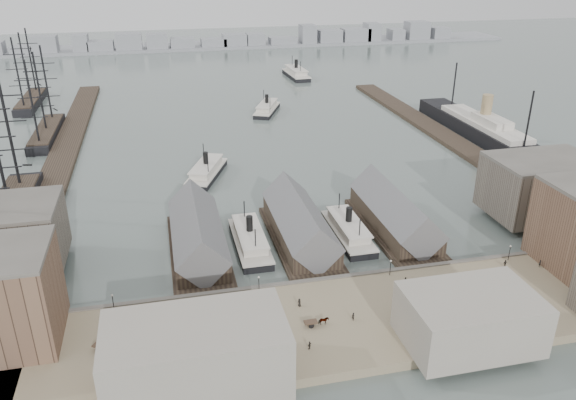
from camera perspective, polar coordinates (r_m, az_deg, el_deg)
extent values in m
plane|color=#525F5A|center=(131.97, 2.98, -7.59)|extent=(900.00, 900.00, 0.00)
cube|color=#857559|center=(115.64, 5.76, -12.23)|extent=(180.00, 30.00, 2.00)
cube|color=#59544C|center=(127.14, 3.64, -8.35)|extent=(180.00, 1.20, 2.30)
cube|color=#2D231C|center=(221.55, -21.82, 4.36)|extent=(10.00, 220.00, 1.60)
cube|color=#2D231C|center=(236.34, 15.39, 6.42)|extent=(10.00, 180.00, 1.60)
cube|color=#2D231C|center=(141.56, -9.04, -5.24)|extent=(14.00, 42.00, 1.20)
cube|color=#2D231C|center=(140.96, -9.15, -3.94)|extent=(12.00, 36.00, 5.00)
cube|color=#59595B|center=(139.77, -9.22, -3.00)|extent=(12.60, 37.00, 12.60)
cube|color=#2D231C|center=(145.02, 1.26, -4.15)|extent=(14.00, 42.00, 1.20)
cube|color=#2D231C|center=(144.44, 1.17, -2.89)|extent=(12.00, 36.00, 5.00)
cube|color=#59595B|center=(143.27, 1.18, -1.96)|extent=(12.60, 37.00, 12.60)
cube|color=#2D231C|center=(152.89, 10.76, -3.03)|extent=(14.00, 42.00, 1.20)
cube|color=#2D231C|center=(152.33, 10.70, -1.83)|extent=(12.00, 36.00, 5.00)
cube|color=#59595B|center=(151.23, 10.78, -0.94)|extent=(12.60, 37.00, 12.60)
cube|color=#60564C|center=(144.41, -27.00, -3.39)|extent=(26.00, 20.00, 14.00)
cube|color=#60564C|center=(169.19, 24.31, 1.20)|extent=(28.00, 20.00, 15.00)
cube|color=gray|center=(110.97, 17.96, -11.40)|extent=(24.00, 16.00, 10.00)
cube|color=gray|center=(97.38, -9.28, -15.29)|extent=(30.00, 16.00, 12.00)
cylinder|color=black|center=(120.76, -17.33, -9.98)|extent=(0.16, 0.16, 3.60)
sphere|color=silver|center=(119.74, -17.44, -9.23)|extent=(0.44, 0.44, 0.44)
cylinder|color=black|center=(121.28, -2.97, -8.61)|extent=(0.16, 0.16, 3.60)
sphere|color=silver|center=(120.26, -2.99, -7.85)|extent=(0.44, 0.44, 0.44)
cylinder|color=black|center=(128.96, 10.35, -6.84)|extent=(0.16, 0.16, 3.60)
sphere|color=silver|center=(128.01, 10.41, -6.11)|extent=(0.44, 0.44, 0.44)
cylinder|color=black|center=(142.67, 21.56, -5.06)|extent=(0.16, 0.16, 3.60)
sphere|color=silver|center=(141.81, 21.68, -4.38)|extent=(0.44, 0.44, 0.44)
cube|color=gray|center=(453.91, -9.24, 15.20)|extent=(500.00, 40.00, 2.00)
cube|color=gray|center=(451.86, -25.40, 13.56)|extent=(14.71, 14.00, 7.23)
cube|color=gray|center=(448.53, -23.48, 14.21)|extent=(17.63, 14.00, 13.23)
cube|color=gray|center=(445.02, -20.30, 14.65)|extent=(10.74, 14.00, 13.58)
cube|color=gray|center=(444.01, -18.47, 14.55)|extent=(18.06, 14.00, 8.64)
cube|color=gray|center=(442.42, -15.86, 15.14)|extent=(18.55, 14.00, 13.29)
cube|color=gray|center=(442.12, -13.15, 15.35)|extent=(15.33, 14.00, 12.47)
cube|color=gray|center=(442.88, -10.67, 15.32)|extent=(17.56, 14.00, 8.72)
cube|color=gray|center=(444.65, -7.57, 15.48)|extent=(18.76, 14.00, 7.63)
cube|color=gray|center=(446.31, -5.47, 15.79)|extent=(17.61, 14.00, 10.35)
cube|color=gray|center=(448.77, -3.35, 15.89)|extent=(13.38, 14.00, 10.30)
cube|color=gray|center=(453.18, -0.55, 15.78)|extent=(20.73, 14.00, 6.75)
cube|color=gray|center=(457.32, 2.01, 16.41)|extent=(11.51, 14.00, 15.57)
cube|color=gray|center=(462.51, 4.22, 16.18)|extent=(18.17, 14.00, 11.26)
cube|color=gray|center=(469.30, 6.86, 16.23)|extent=(21.81, 14.00, 11.83)
cube|color=gray|center=(473.88, 8.52, 16.44)|extent=(11.12, 14.00, 15.50)
cube|color=gray|center=(482.05, 10.88, 16.09)|extent=(10.90, 14.00, 10.29)
cube|color=gray|center=(489.23, 12.95, 16.36)|extent=(17.95, 14.00, 15.72)
cube|color=gray|center=(498.48, 15.08, 15.99)|extent=(14.21, 14.00, 10.51)
cube|color=black|center=(143.12, -3.87, -4.51)|extent=(7.38, 25.83, 1.66)
cube|color=silver|center=(142.55, -3.88, -4.09)|extent=(7.75, 25.83, 0.46)
cube|color=silver|center=(141.95, -3.89, -3.63)|extent=(6.00, 18.45, 2.03)
cube|color=silver|center=(141.35, -3.91, -3.17)|extent=(6.46, 20.29, 0.37)
cylinder|color=black|center=(140.43, -3.93, -2.43)|extent=(1.66, 1.66, 4.15)
cylinder|color=black|center=(147.90, -4.46, -1.09)|extent=(0.28, 0.28, 5.53)
cylinder|color=black|center=(133.23, -3.34, -4.06)|extent=(0.28, 0.28, 5.53)
cube|color=black|center=(148.53, 6.11, -3.48)|extent=(7.25, 25.39, 1.63)
cube|color=silver|center=(147.99, 6.13, -3.07)|extent=(7.62, 25.39, 0.45)
cube|color=silver|center=(147.42, 6.15, -2.63)|extent=(5.89, 18.13, 1.99)
cube|color=silver|center=(146.86, 6.17, -2.19)|extent=(6.35, 19.95, 0.36)
cylinder|color=black|center=(145.99, 6.21, -1.49)|extent=(1.63, 1.63, 4.08)
cylinder|color=black|center=(153.04, 5.22, -0.27)|extent=(0.27, 0.27, 5.44)
cylinder|color=black|center=(139.21, 7.29, -2.97)|extent=(0.27, 0.27, 5.44)
cube|color=black|center=(188.51, -8.26, 2.58)|extent=(16.41, 26.58, 1.65)
cube|color=silver|center=(188.08, -8.28, 2.91)|extent=(16.75, 26.72, 0.46)
cube|color=silver|center=(187.62, -8.31, 3.28)|extent=(12.39, 19.25, 2.02)
cube|color=silver|center=(187.17, -8.33, 3.65)|extent=(13.50, 21.13, 0.37)
cylinder|color=black|center=(186.48, -8.37, 4.23)|extent=(1.65, 1.65, 4.13)
cylinder|color=black|center=(194.32, -8.60, 4.98)|extent=(0.28, 0.28, 5.51)
cylinder|color=black|center=(178.82, -8.11, 3.30)|extent=(0.28, 0.28, 5.51)
cube|color=black|center=(262.97, -2.15, 9.03)|extent=(16.65, 25.95, 1.62)
cube|color=silver|center=(262.66, -2.15, 9.28)|extent=(16.98, 26.09, 0.45)
cube|color=silver|center=(262.34, -2.16, 9.54)|extent=(12.54, 18.82, 1.98)
cube|color=silver|center=(262.03, -2.16, 9.81)|extent=(13.67, 20.65, 0.36)
cylinder|color=black|center=(261.55, -2.17, 10.23)|extent=(1.62, 1.62, 4.05)
cylinder|color=black|center=(269.31, -2.51, 10.59)|extent=(0.27, 0.27, 5.39)
cylinder|color=black|center=(253.89, -1.81, 9.76)|extent=(0.27, 0.27, 5.39)
cube|color=black|center=(338.63, 0.83, 12.51)|extent=(10.01, 31.24, 1.99)
cube|color=silver|center=(338.34, 0.83, 12.75)|extent=(10.45, 31.25, 0.55)
cube|color=silver|center=(338.04, 0.83, 13.00)|extent=(8.02, 22.34, 2.43)
cube|color=silver|center=(337.74, 0.84, 13.26)|extent=(8.65, 24.57, 0.44)
cylinder|color=black|center=(337.29, 0.84, 13.66)|extent=(1.99, 1.99, 4.97)
cylinder|color=black|center=(346.83, 0.43, 13.92)|extent=(0.33, 0.33, 6.63)
cylinder|color=black|center=(327.86, 1.27, 13.32)|extent=(0.33, 0.33, 6.63)
cube|color=black|center=(168.91, -26.86, -2.16)|extent=(9.68, 66.69, 3.87)
cube|color=#2D231C|center=(168.02, -27.00, -1.47)|extent=(9.14, 60.02, 0.65)
cylinder|color=black|center=(183.73, -26.54, 6.50)|extent=(0.86, 0.86, 36.57)
cube|color=black|center=(246.78, -23.28, 6.25)|extent=(8.21, 47.46, 3.29)
cube|color=#2D231C|center=(246.26, -23.35, 6.67)|extent=(7.76, 42.71, 0.55)
cylinder|color=black|center=(226.86, -24.57, 8.97)|extent=(0.73, 0.73, 31.03)
cylinder|color=black|center=(242.75, -23.92, 9.97)|extent=(0.73, 0.73, 31.03)
cylinder|color=black|center=(258.73, -23.35, 10.83)|extent=(0.73, 0.73, 31.03)
cube|color=black|center=(303.11, -24.64, 9.08)|extent=(8.31, 46.17, 3.32)
cube|color=#2D231C|center=(302.68, -24.70, 9.43)|extent=(7.85, 41.55, 0.55)
cylinder|color=black|center=(284.25, -25.78, 11.51)|extent=(0.74, 0.74, 31.39)
cylinder|color=black|center=(299.80, -25.20, 12.16)|extent=(0.74, 0.74, 31.39)
cylinder|color=black|center=(315.41, -24.68, 12.75)|extent=(0.74, 0.74, 31.39)
cube|color=black|center=(237.30, 19.18, 6.52)|extent=(12.26, 89.57, 5.66)
cube|color=silver|center=(236.27, 19.31, 7.39)|extent=(10.37, 51.86, 1.89)
cube|color=silver|center=(231.85, 19.98, 7.60)|extent=(7.54, 18.86, 2.83)
cylinder|color=tan|center=(234.60, 19.53, 8.93)|extent=(4.15, 4.15, 9.43)
cube|color=black|center=(140.28, 26.96, -7.26)|extent=(3.54, 10.62, 0.88)
cube|color=#283426|center=(139.40, 27.11, -6.60)|extent=(3.70, 11.17, 2.85)
cube|color=#59595B|center=(138.66, 27.23, -6.03)|extent=(3.96, 11.63, 0.33)
imported|color=black|center=(112.55, -17.44, -13.41)|extent=(1.95, 1.92, 1.61)
cube|color=#3F2D21|center=(111.54, -18.59, -13.91)|extent=(2.98, 2.74, 0.25)
cylinder|color=black|center=(111.25, -18.36, -14.22)|extent=(0.94, 0.71, 1.10)
cylinder|color=black|center=(112.25, -18.76, -13.89)|extent=(0.94, 0.71, 1.10)
imported|color=black|center=(112.46, 3.63, -12.16)|extent=(2.00, 0.93, 1.68)
cube|color=#3F2D21|center=(111.85, 2.32, -12.33)|extent=(2.62, 1.53, 0.25)
cylinder|color=black|center=(111.52, 2.41, -12.68)|extent=(1.10, 0.09, 1.10)
cylinder|color=black|center=(112.60, 2.22, -12.26)|extent=(1.10, 0.09, 1.10)
imported|color=black|center=(116.73, 12.41, -11.23)|extent=(1.70, 1.91, 1.72)
cube|color=#3F2D21|center=(115.46, 11.31, -11.54)|extent=(2.79, 1.87, 0.25)
cylinder|color=black|center=(115.19, 11.48, -11.86)|extent=(1.10, 0.24, 1.10)
cylinder|color=black|center=(116.13, 11.11, -11.50)|extent=(1.10, 0.24, 1.10)
imported|color=black|center=(114.61, -17.07, -12.59)|extent=(0.69, 0.74, 1.63)
imported|color=black|center=(111.75, -17.51, -13.70)|extent=(1.01, 0.92, 1.69)
imported|color=black|center=(118.50, -2.55, -10.04)|extent=(1.14, 0.78, 1.62)
imported|color=black|center=(106.50, 2.21, -14.53)|extent=(1.00, 0.94, 1.66)
imported|color=black|center=(117.32, 1.17, -10.36)|extent=(0.87, 1.02, 1.78)
imported|color=black|center=(114.04, 6.64, -11.69)|extent=(0.68, 0.78, 1.77)
imported|color=black|center=(127.14, 11.86, -8.00)|extent=(0.89, 0.96, 1.59)
imported|color=black|center=(121.61, 20.56, -10.77)|extent=(1.25, 1.17, 1.70)
imported|color=black|center=(139.89, 21.20, -6.03)|extent=(1.04, 0.46, 1.76)
imported|color=black|center=(139.26, 27.01, -7.29)|extent=(0.60, 0.88, 1.73)
imported|color=black|center=(142.98, 24.22, -5.91)|extent=(0.46, 0.62, 1.71)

